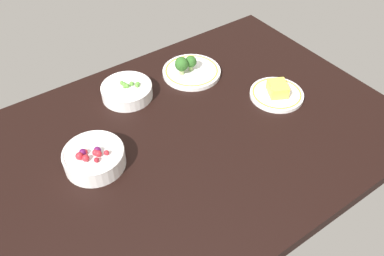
{
  "coord_description": "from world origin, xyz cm",
  "views": [
    {
      "loc": [
        -51.98,
        -73.32,
        92.37
      ],
      "look_at": [
        0.0,
        0.0,
        6.0
      ],
      "focal_mm": 38.12,
      "sensor_mm": 36.0,
      "label": 1
    }
  ],
  "objects": [
    {
      "name": "dining_table",
      "position": [
        0.0,
        0.0,
        2.0
      ],
      "size": [
        128.44,
        91.03,
        4.0
      ],
      "primitive_type": "cube",
      "color": "black",
      "rests_on": "ground"
    },
    {
      "name": "bowl_peas",
      "position": [
        -7.64,
        27.15,
        6.48
      ],
      "size": [
        17.24,
        17.24,
        5.72
      ],
      "color": "white",
      "rests_on": "dining_table"
    },
    {
      "name": "plate_broccoli",
      "position": [
        16.8,
        25.14,
        6.09
      ],
      "size": [
        21.02,
        21.02,
        8.15
      ],
      "color": "white",
      "rests_on": "dining_table"
    },
    {
      "name": "plate_cheese",
      "position": [
        33.74,
        -2.15,
        5.38
      ],
      "size": [
        18.17,
        18.17,
        5.23
      ],
      "color": "white",
      "rests_on": "dining_table"
    },
    {
      "name": "bowl_berries",
      "position": [
        -30.03,
        5.28,
        7.03
      ],
      "size": [
        17.39,
        17.39,
        7.33
      ],
      "color": "white",
      "rests_on": "dining_table"
    }
  ]
}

